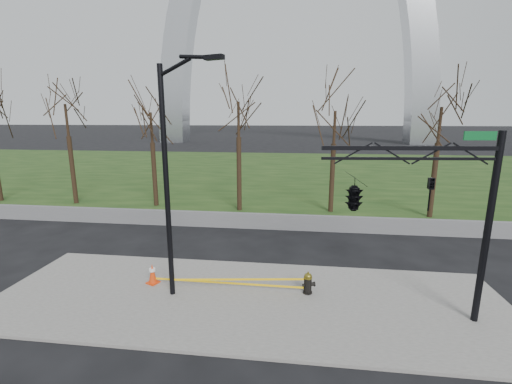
# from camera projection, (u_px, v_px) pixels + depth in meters

# --- Properties ---
(ground) EXTENTS (500.00, 500.00, 0.00)m
(ground) POSITION_uv_depth(u_px,v_px,m) (247.00, 300.00, 12.13)
(ground) COLOR black
(ground) RESTS_ON ground
(sidewalk) EXTENTS (18.00, 6.00, 0.10)m
(sidewalk) POSITION_uv_depth(u_px,v_px,m) (247.00, 299.00, 12.12)
(sidewalk) COLOR slate
(sidewalk) RESTS_ON ground
(grass_strip) EXTENTS (120.00, 40.00, 0.06)m
(grass_strip) POSITION_uv_depth(u_px,v_px,m) (284.00, 171.00, 41.20)
(grass_strip) COLOR #173312
(grass_strip) RESTS_ON ground
(guardrail) EXTENTS (60.00, 0.30, 0.90)m
(guardrail) POSITION_uv_depth(u_px,v_px,m) (268.00, 221.00, 19.78)
(guardrail) COLOR #59595B
(guardrail) RESTS_ON ground
(tree_row) EXTENTS (35.18, 4.00, 7.95)m
(tree_row) POSITION_uv_depth(u_px,v_px,m) (195.00, 152.00, 23.55)
(tree_row) COLOR black
(tree_row) RESTS_ON ground
(fire_hydrant) EXTENTS (0.52, 0.34, 0.83)m
(fire_hydrant) POSITION_uv_depth(u_px,v_px,m) (308.00, 283.00, 12.36)
(fire_hydrant) COLOR black
(fire_hydrant) RESTS_ON sidewalk
(traffic_cone) EXTENTS (0.53, 0.53, 0.78)m
(traffic_cone) POSITION_uv_depth(u_px,v_px,m) (153.00, 274.00, 13.10)
(traffic_cone) COLOR red
(traffic_cone) RESTS_ON sidewalk
(street_light) EXTENTS (2.32, 0.90, 8.21)m
(street_light) POSITION_uv_depth(u_px,v_px,m) (171.00, 168.00, 11.33)
(street_light) COLOR black
(street_light) RESTS_ON ground
(traffic_signal_mast) EXTENTS (5.08, 2.52, 6.00)m
(traffic_signal_mast) POSITION_uv_depth(u_px,v_px,m) (380.00, 194.00, 10.01)
(traffic_signal_mast) COLOR black
(traffic_signal_mast) RESTS_ON ground
(caution_tape) EXTENTS (5.90, 0.68, 0.43)m
(caution_tape) POSITION_uv_depth(u_px,v_px,m) (233.00, 281.00, 12.56)
(caution_tape) COLOR yellow
(caution_tape) RESTS_ON ground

